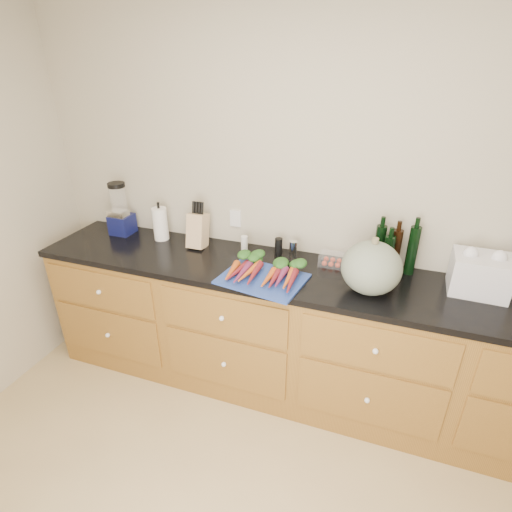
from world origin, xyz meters
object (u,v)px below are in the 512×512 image
at_px(blender_appliance, 120,212).
at_px(knife_block, 198,230).
at_px(squash, 371,268).
at_px(cutting_board, 262,279).
at_px(tomato_box, 332,260).
at_px(carrots, 265,270).
at_px(paper_towel, 160,224).

distance_m(blender_appliance, knife_block, 0.64).
bearing_deg(squash, cutting_board, -172.53).
xyz_separation_m(squash, blender_appliance, (-1.82, 0.24, 0.02)).
relative_size(cutting_board, knife_block, 2.05).
height_order(squash, knife_block, squash).
xyz_separation_m(knife_block, tomato_box, (0.93, 0.03, -0.08)).
bearing_deg(carrots, cutting_board, -90.00).
bearing_deg(blender_appliance, carrots, -12.30).
bearing_deg(paper_towel, knife_block, -3.70).
xyz_separation_m(squash, paper_towel, (-1.49, 0.24, -0.03)).
distance_m(cutting_board, knife_block, 0.66).
height_order(cutting_board, knife_block, knife_block).
relative_size(paper_towel, tomato_box, 1.50).
bearing_deg(cutting_board, knife_block, 152.42).
bearing_deg(squash, carrots, -177.47).
distance_m(carrots, knife_block, 0.63).
bearing_deg(cutting_board, paper_towel, 160.09).
bearing_deg(tomato_box, paper_towel, -179.54).
bearing_deg(cutting_board, blender_appliance, 165.34).
bearing_deg(squash, knife_block, 169.44).
height_order(carrots, knife_block, knife_block).
bearing_deg(cutting_board, squash, 7.47).
relative_size(cutting_board, squash, 1.46).
height_order(squash, paper_towel, squash).
distance_m(blender_appliance, paper_towel, 0.34).
bearing_deg(tomato_box, knife_block, -178.15).
height_order(carrots, blender_appliance, blender_appliance).
bearing_deg(knife_block, cutting_board, -27.58).
xyz_separation_m(blender_appliance, tomato_box, (1.57, 0.01, -0.13)).
xyz_separation_m(carrots, paper_towel, (-0.88, 0.27, 0.08)).
bearing_deg(paper_towel, cutting_board, -19.91).
distance_m(cutting_board, tomato_box, 0.49).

